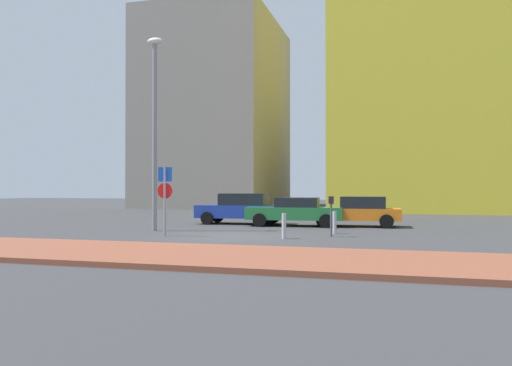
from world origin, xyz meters
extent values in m
plane|color=#38383A|center=(0.00, 0.00, 0.00)|extent=(120.00, 120.00, 0.00)
cube|color=brown|center=(0.00, -5.89, 0.07)|extent=(40.00, 4.11, 0.14)
cube|color=#1E389E|center=(-1.53, 6.32, 0.64)|extent=(4.56, 1.93, 0.65)
cube|color=black|center=(-1.37, 6.32, 1.26)|extent=(2.40, 1.69, 0.59)
cylinder|color=black|center=(-3.01, 5.39, 0.32)|extent=(0.65, 0.25, 0.64)
cylinder|color=black|center=(-3.09, 7.10, 0.32)|extent=(0.65, 0.25, 0.64)
cylinder|color=black|center=(0.03, 5.53, 0.32)|extent=(0.65, 0.25, 0.64)
cylinder|color=black|center=(-0.05, 7.25, 0.32)|extent=(0.65, 0.25, 0.64)
cube|color=#237238|center=(1.39, 5.65, 0.62)|extent=(4.69, 1.96, 0.60)
cube|color=black|center=(1.52, 5.66, 1.15)|extent=(2.11, 1.66, 0.46)
cylinder|color=black|center=(-0.12, 4.72, 0.32)|extent=(0.65, 0.26, 0.64)
cylinder|color=black|center=(-0.23, 6.38, 0.32)|extent=(0.65, 0.26, 0.64)
cylinder|color=black|center=(3.00, 4.92, 0.32)|extent=(0.65, 0.26, 0.64)
cylinder|color=black|center=(2.89, 6.58, 0.32)|extent=(0.65, 0.26, 0.64)
cube|color=orange|center=(4.21, 6.18, 0.60)|extent=(4.29, 1.90, 0.55)
cube|color=black|center=(4.59, 6.19, 1.15)|extent=(2.13, 1.68, 0.56)
cylinder|color=black|center=(2.81, 5.25, 0.32)|extent=(0.65, 0.24, 0.64)
cylinder|color=black|center=(2.74, 6.99, 0.32)|extent=(0.65, 0.24, 0.64)
cylinder|color=black|center=(5.68, 5.36, 0.32)|extent=(0.65, 0.24, 0.64)
cylinder|color=black|center=(5.61, 7.10, 0.32)|extent=(0.65, 0.24, 0.64)
cylinder|color=gray|center=(-2.41, -0.62, 1.33)|extent=(0.10, 0.10, 2.66)
cube|color=#1447B7|center=(-2.41, -0.62, 2.36)|extent=(0.55, 0.06, 0.55)
cylinder|color=red|center=(-2.41, -0.62, 1.73)|extent=(0.60, 0.06, 0.60)
cylinder|color=#4C4C51|center=(3.74, 0.80, 0.62)|extent=(0.08, 0.08, 1.24)
cube|color=black|center=(3.74, 0.80, 1.38)|extent=(0.18, 0.14, 0.28)
cylinder|color=gray|center=(-3.88, 1.40, 4.00)|extent=(0.20, 0.20, 8.01)
ellipsoid|color=silver|center=(-3.88, 1.40, 8.16)|extent=(0.70, 0.36, 0.30)
cylinder|color=#B7B7BC|center=(2.18, -0.37, 0.46)|extent=(0.16, 0.16, 0.92)
cylinder|color=#B7B7BC|center=(3.71, 2.13, 0.45)|extent=(0.16, 0.16, 0.90)
cube|color=gold|center=(9.48, 27.28, 12.62)|extent=(16.62, 17.63, 25.24)
cube|color=gray|center=(-11.19, 29.10, 9.21)|extent=(11.90, 14.90, 18.42)
camera|label=1|loc=(6.07, -18.03, 1.84)|focal=35.05mm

